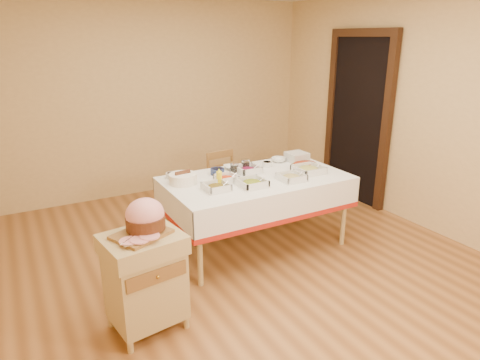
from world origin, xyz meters
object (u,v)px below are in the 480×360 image
(butcher_cart, at_px, (145,277))
(dining_chair, at_px, (227,188))
(preserve_jar_left, at_px, (234,168))
(brass_platter, at_px, (304,165))
(dining_table, at_px, (256,192))
(preserve_jar_right, at_px, (245,165))
(ham_on_board, at_px, (145,219))
(bread_basket, at_px, (183,179))
(mustard_bottle, at_px, (219,178))
(plate_stack, at_px, (297,157))

(butcher_cart, distance_m, dining_chair, 1.99)
(preserve_jar_left, bearing_deg, brass_platter, -11.48)
(dining_table, relative_size, preserve_jar_right, 15.40)
(dining_table, height_order, preserve_jar_right, preserve_jar_right)
(ham_on_board, distance_m, bread_basket, 1.11)
(ham_on_board, relative_size, preserve_jar_left, 3.45)
(dining_table, xyz_separation_m, mustard_bottle, (-0.43, -0.03, 0.24))
(dining_table, xyz_separation_m, bread_basket, (-0.71, 0.18, 0.21))
(dining_table, bearing_deg, preserve_jar_right, 83.54)
(mustard_bottle, bearing_deg, plate_stack, 15.17)
(preserve_jar_right, bearing_deg, bread_basket, -172.75)
(plate_stack, relative_size, brass_platter, 0.71)
(ham_on_board, height_order, bread_basket, ham_on_board)
(dining_table, relative_size, bread_basket, 6.77)
(ham_on_board, height_order, preserve_jar_left, ham_on_board)
(dining_table, relative_size, plate_stack, 8.54)
(butcher_cart, relative_size, mustard_bottle, 4.56)
(bread_basket, height_order, plate_stack, bread_basket)
(preserve_jar_left, bearing_deg, ham_on_board, -142.34)
(bread_basket, height_order, brass_platter, bread_basket)
(dining_table, bearing_deg, plate_stack, 21.29)
(butcher_cart, xyz_separation_m, plate_stack, (2.10, 1.03, 0.38))
(butcher_cart, xyz_separation_m, ham_on_board, (0.04, 0.03, 0.44))
(preserve_jar_left, xyz_separation_m, bread_basket, (-0.59, -0.06, -0.00))
(butcher_cart, relative_size, preserve_jar_right, 6.48)
(dining_table, distance_m, brass_platter, 0.68)
(preserve_jar_right, height_order, bread_basket, same)
(mustard_bottle, relative_size, bread_basket, 0.62)
(brass_platter, bearing_deg, mustard_bottle, -174.23)
(preserve_jar_left, bearing_deg, butcher_cart, -142.32)
(dining_chair, bearing_deg, preserve_jar_right, -85.11)
(butcher_cart, distance_m, plate_stack, 2.37)
(ham_on_board, xyz_separation_m, mustard_bottle, (0.93, 0.69, -0.04))
(preserve_jar_right, xyz_separation_m, brass_platter, (0.62, -0.20, -0.04))
(preserve_jar_right, distance_m, mustard_bottle, 0.56)
(preserve_jar_left, bearing_deg, preserve_jar_right, 14.26)
(ham_on_board, bearing_deg, dining_chair, 45.33)
(dining_table, height_order, dining_chair, dining_chair)
(dining_chair, relative_size, mustard_bottle, 5.09)
(butcher_cart, distance_m, ham_on_board, 0.44)
(preserve_jar_left, relative_size, brass_platter, 0.38)
(brass_platter, bearing_deg, bread_basket, 175.70)
(dining_chair, bearing_deg, preserve_jar_left, -106.24)
(ham_on_board, xyz_separation_m, preserve_jar_right, (1.39, 1.00, -0.06))
(plate_stack, bearing_deg, dining_table, -158.71)
(dining_table, relative_size, ham_on_board, 4.63)
(ham_on_board, relative_size, bread_basket, 1.46)
(ham_on_board, relative_size, preserve_jar_right, 3.33)
(mustard_bottle, bearing_deg, butcher_cart, -143.46)
(butcher_cart, bearing_deg, preserve_jar_right, 35.61)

